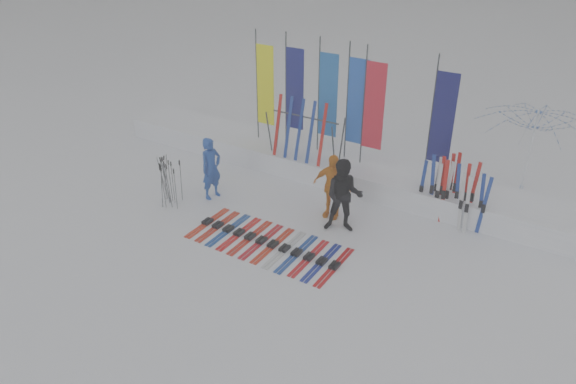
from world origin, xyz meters
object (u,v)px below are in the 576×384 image
Objects in this scene: person_yellow at (332,186)px; tent_canopy at (529,156)px; person_black at (344,196)px; ski_row at (268,243)px; person_blue at (211,168)px; ski_rack at (305,131)px.

person_yellow is 0.57× the size of tent_canopy.
ski_row is at bearing -152.33° from person_black.
person_yellow is (-0.53, 0.44, -0.08)m from person_black.
person_yellow is (3.10, 0.76, 0.00)m from person_blue.
person_blue is 2.81m from ski_row.
ski_rack is (1.46, 2.28, 0.56)m from person_blue.
person_black is 2.06m from ski_row.
person_blue is 0.46× the size of ski_row.
ski_row is 3.79m from ski_rack.
person_blue is at bearing -122.67° from ski_rack.
ski_rack reaches higher than person_yellow.
person_blue is at bearing 155.35° from ski_row.
person_black is 0.89× the size of ski_rack.
person_black is at bearing -132.28° from tent_canopy.
ski_row is at bearing -131.40° from tent_canopy.
ski_rack is (-1.64, 1.52, 0.56)m from person_yellow.
tent_canopy is at bearing 33.43° from person_yellow.
ski_rack is at bearing -20.88° from person_blue.
person_black is 0.69m from person_yellow.
person_black is 1.09× the size of person_yellow.
ski_rack is (-5.47, -1.67, 0.08)m from tent_canopy.
person_yellow is at bearing -42.73° from ski_rack.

